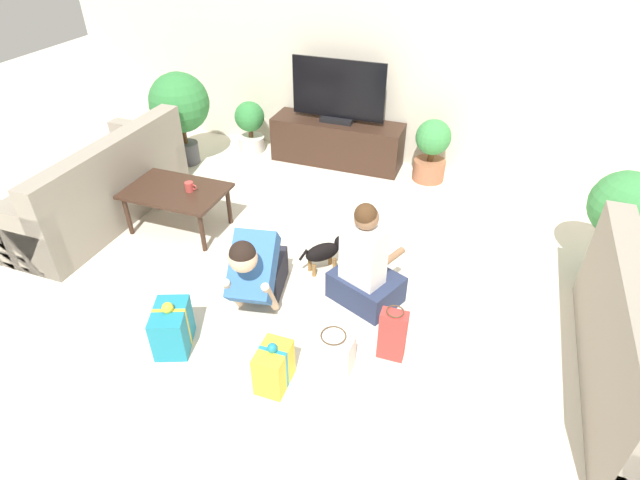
{
  "coord_description": "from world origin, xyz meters",
  "views": [
    {
      "loc": [
        1.15,
        -2.94,
        2.74
      ],
      "look_at": [
        0.03,
        0.11,
        0.45
      ],
      "focal_mm": 28.0,
      "sensor_mm": 36.0,
      "label": 1
    }
  ],
  "objects": [
    {
      "name": "tv_console",
      "position": [
        -0.57,
        2.34,
        0.26
      ],
      "size": [
        1.55,
        0.45,
        0.52
      ],
      "color": "#382319",
      "rests_on": "ground_plane"
    },
    {
      "name": "potted_plant_back_right",
      "position": [
        0.55,
        2.29,
        0.38
      ],
      "size": [
        0.39,
        0.39,
        0.71
      ],
      "color": "#A36042",
      "rests_on": "ground_plane"
    },
    {
      "name": "potted_plant_corner_right",
      "position": [
        2.27,
        1.13,
        0.63
      ],
      "size": [
        0.56,
        0.56,
        0.94
      ],
      "color": "#336B84",
      "rests_on": "ground_plane"
    },
    {
      "name": "coffee_table",
      "position": [
        -1.54,
        0.44,
        0.38
      ],
      "size": [
        0.93,
        0.62,
        0.43
      ],
      "color": "#382319",
      "rests_on": "ground_plane"
    },
    {
      "name": "dog",
      "position": [
        0.01,
        0.32,
        0.19
      ],
      "size": [
        0.36,
        0.38,
        0.3
      ],
      "rotation": [
        0.0,
        0.0,
        2.39
      ],
      "color": "black",
      "rests_on": "ground_plane"
    },
    {
      "name": "mug",
      "position": [
        -1.39,
        0.46,
        0.48
      ],
      "size": [
        0.12,
        0.08,
        0.09
      ],
      "color": "#B23D38",
      "rests_on": "coffee_table"
    },
    {
      "name": "gift_bag_b",
      "position": [
        0.78,
        -0.47,
        0.21
      ],
      "size": [
        0.19,
        0.13,
        0.43
      ],
      "rotation": [
        0.0,
        0.0,
        0.03
      ],
      "color": "red",
      "rests_on": "ground_plane"
    },
    {
      "name": "person_sitting",
      "position": [
        0.43,
        0.04,
        0.33
      ],
      "size": [
        0.64,
        0.6,
        0.92
      ],
      "rotation": [
        0.0,
        0.0,
        2.74
      ],
      "color": "#283351",
      "rests_on": "ground_plane"
    },
    {
      "name": "ground_plane",
      "position": [
        0.0,
        0.0,
        0.0
      ],
      "size": [
        16.0,
        16.0,
        0.0
      ],
      "primitive_type": "plane",
      "color": "beige"
    },
    {
      "name": "gift_box_b",
      "position": [
        -0.73,
        -0.91,
        0.17
      ],
      "size": [
        0.34,
        0.4,
        0.4
      ],
      "rotation": [
        0.0,
        0.0,
        0.38
      ],
      "color": "teal",
      "rests_on": "ground_plane"
    },
    {
      "name": "gift_bag_a",
      "position": [
        0.42,
        -0.7,
        0.15
      ],
      "size": [
        0.29,
        0.19,
        0.31
      ],
      "rotation": [
        0.0,
        0.0,
        -0.06
      ],
      "color": "white",
      "rests_on": "ground_plane"
    },
    {
      "name": "potted_plant_corner_left",
      "position": [
        -2.27,
        1.71,
        0.71
      ],
      "size": [
        0.68,
        0.68,
        1.09
      ],
      "color": "#4C4C51",
      "rests_on": "ground_plane"
    },
    {
      "name": "gift_box_a",
      "position": [
        0.1,
        -0.97,
        0.16
      ],
      "size": [
        0.2,
        0.27,
        0.37
      ],
      "rotation": [
        0.0,
        0.0,
        0.01
      ],
      "color": "yellow",
      "rests_on": "ground_plane"
    },
    {
      "name": "person_kneeling",
      "position": [
        -0.34,
        -0.3,
        0.36
      ],
      "size": [
        0.46,
        0.84,
        0.81
      ],
      "rotation": [
        0.0,
        0.0,
        0.2
      ],
      "color": "#23232D",
      "rests_on": "ground_plane"
    },
    {
      "name": "sofa_left",
      "position": [
        -2.42,
        0.36,
        0.31
      ],
      "size": [
        0.86,
        2.0,
        0.86
      ],
      "rotation": [
        0.0,
        0.0,
        -1.57
      ],
      "color": "gray",
      "rests_on": "ground_plane"
    },
    {
      "name": "tv",
      "position": [
        -0.57,
        2.34,
        0.84
      ],
      "size": [
        1.09,
        0.2,
        0.71
      ],
      "color": "black",
      "rests_on": "tv_console"
    },
    {
      "name": "wall_back",
      "position": [
        0.0,
        2.63,
        1.3
      ],
      "size": [
        8.4,
        0.06,
        2.6
      ],
      "color": "beige",
      "rests_on": "ground_plane"
    },
    {
      "name": "potted_plant_back_left",
      "position": [
        -1.7,
        2.29,
        0.35
      ],
      "size": [
        0.37,
        0.37,
        0.63
      ],
      "color": "beige",
      "rests_on": "ground_plane"
    }
  ]
}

